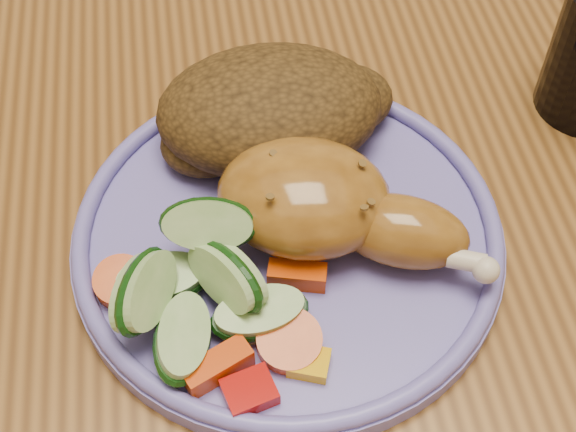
# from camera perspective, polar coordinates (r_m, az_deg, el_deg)

# --- Properties ---
(dining_table) EXTENTS (0.90, 1.40, 0.75)m
(dining_table) POSITION_cam_1_polar(r_m,az_deg,el_deg) (0.62, 3.95, 4.32)
(dining_table) COLOR brown
(dining_table) RESTS_ON ground
(plate) EXTENTS (0.24, 0.24, 0.01)m
(plate) POSITION_cam_1_polar(r_m,az_deg,el_deg) (0.46, 0.00, -1.59)
(plate) COLOR #655DB3
(plate) RESTS_ON dining_table
(plate_rim) EXTENTS (0.24, 0.24, 0.01)m
(plate_rim) POSITION_cam_1_polar(r_m,az_deg,el_deg) (0.45, 0.00, -0.77)
(plate_rim) COLOR #655DB3
(plate_rim) RESTS_ON plate
(chicken_leg) EXTENTS (0.15, 0.11, 0.05)m
(chicken_leg) POSITION_cam_1_polar(r_m,az_deg,el_deg) (0.43, 2.81, 0.77)
(chicken_leg) COLOR #94601F
(chicken_leg) RESTS_ON plate
(rice_pilaf) EXTENTS (0.15, 0.10, 0.06)m
(rice_pilaf) POSITION_cam_1_polar(r_m,az_deg,el_deg) (0.48, -0.99, 7.49)
(rice_pilaf) COLOR #472F11
(rice_pilaf) RESTS_ON plate
(vegetable_pile) EXTENTS (0.12, 0.12, 0.06)m
(vegetable_pile) POSITION_cam_1_polar(r_m,az_deg,el_deg) (0.41, -6.02, -5.56)
(vegetable_pile) COLOR #A50A05
(vegetable_pile) RESTS_ON plate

